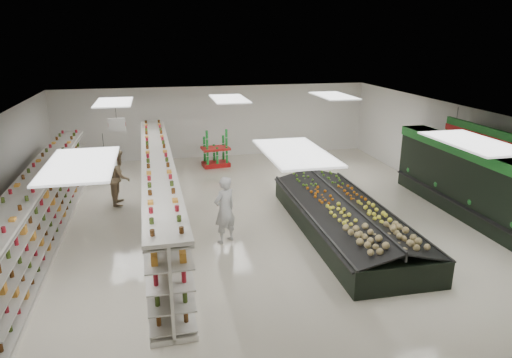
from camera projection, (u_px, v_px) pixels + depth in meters
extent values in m
plane|color=beige|center=(253.00, 223.00, 13.64)|extent=(16.00, 16.00, 0.00)
cube|color=white|center=(252.00, 116.00, 12.67)|extent=(14.00, 16.00, 0.02)
cube|color=white|center=(216.00, 122.00, 20.59)|extent=(14.00, 0.02, 3.20)
cube|color=white|center=(386.00, 350.00, 5.71)|extent=(14.00, 0.02, 3.20)
cube|color=white|center=(466.00, 158.00, 14.59)|extent=(0.02, 16.00, 3.20)
cube|color=black|center=(483.00, 188.00, 13.26)|extent=(0.80, 8.00, 2.20)
cube|color=#1B6822|center=(488.00, 157.00, 12.97)|extent=(0.85, 8.00, 0.30)
cube|color=black|center=(473.00, 207.00, 13.37)|extent=(0.55, 7.80, 0.15)
cube|color=beige|center=(480.00, 181.00, 13.15)|extent=(0.45, 7.70, 0.03)
cube|color=beige|center=(482.00, 171.00, 13.06)|extent=(0.45, 7.70, 0.03)
cube|color=white|center=(105.00, 158.00, 10.16)|extent=(0.50, 0.06, 0.40)
cube|color=#A81313|center=(105.00, 158.00, 10.16)|extent=(0.52, 0.02, 0.12)
cylinder|color=black|center=(103.00, 145.00, 10.07)|extent=(0.01, 0.01, 0.50)
cube|color=white|center=(117.00, 125.00, 13.88)|extent=(0.50, 0.06, 0.40)
cube|color=#A81313|center=(117.00, 125.00, 13.88)|extent=(0.52, 0.02, 0.12)
cylinder|color=black|center=(116.00, 115.00, 13.79)|extent=(0.01, 0.01, 0.50)
cube|color=#1B6822|center=(482.00, 137.00, 12.73)|extent=(0.10, 3.20, 0.60)
cube|color=#A81313|center=(480.00, 137.00, 12.71)|extent=(0.03, 3.20, 0.18)
cylinder|color=black|center=(457.00, 115.00, 13.72)|extent=(0.01, 0.01, 0.50)
cube|color=white|center=(48.00, 236.00, 12.58)|extent=(0.87, 10.99, 0.11)
cube|color=white|center=(44.00, 207.00, 12.32)|extent=(0.10, 10.99, 1.83)
cube|color=white|center=(39.00, 173.00, 12.03)|extent=(0.87, 10.99, 0.07)
cube|color=beige|center=(39.00, 233.00, 12.51)|extent=(0.45, 10.90, 0.03)
cube|color=beige|center=(37.00, 220.00, 12.38)|extent=(0.45, 10.90, 0.03)
cube|color=beige|center=(35.00, 206.00, 12.26)|extent=(0.45, 10.90, 0.03)
cube|color=beige|center=(33.00, 192.00, 12.14)|extent=(0.45, 10.90, 0.03)
cube|color=beige|center=(31.00, 178.00, 12.02)|extent=(0.45, 10.90, 0.03)
cube|color=beige|center=(56.00, 232.00, 12.59)|extent=(0.45, 10.90, 0.03)
cube|color=beige|center=(54.00, 218.00, 12.47)|extent=(0.45, 10.90, 0.03)
cube|color=beige|center=(52.00, 205.00, 12.35)|extent=(0.45, 10.90, 0.03)
cube|color=beige|center=(50.00, 191.00, 12.23)|extent=(0.45, 10.90, 0.03)
cube|color=beige|center=(48.00, 177.00, 12.11)|extent=(0.45, 10.90, 0.03)
cube|color=white|center=(161.00, 220.00, 13.64)|extent=(1.09, 11.66, 0.12)
cube|color=white|center=(159.00, 192.00, 13.36)|extent=(0.27, 11.65, 1.94)
cube|color=white|center=(157.00, 159.00, 13.06)|extent=(1.09, 11.66, 0.08)
cube|color=beige|center=(153.00, 218.00, 13.55)|extent=(0.64, 11.56, 0.03)
cube|color=beige|center=(152.00, 204.00, 13.43)|extent=(0.64, 11.56, 0.03)
cube|color=beige|center=(151.00, 191.00, 13.30)|extent=(0.64, 11.56, 0.03)
cube|color=beige|center=(150.00, 177.00, 13.17)|extent=(0.64, 11.56, 0.03)
cube|color=beige|center=(149.00, 163.00, 13.04)|extent=(0.64, 11.56, 0.03)
cube|color=beige|center=(169.00, 216.00, 13.65)|extent=(0.64, 11.56, 0.03)
cube|color=beige|center=(168.00, 203.00, 13.53)|extent=(0.64, 11.56, 0.03)
cube|color=beige|center=(167.00, 189.00, 13.40)|extent=(0.64, 11.56, 0.03)
cube|color=beige|center=(166.00, 176.00, 13.27)|extent=(0.64, 11.56, 0.03)
cube|color=beige|center=(165.00, 162.00, 13.14)|extent=(0.64, 11.56, 0.03)
cube|color=black|center=(344.00, 221.00, 12.86)|extent=(2.38, 6.75, 0.67)
cube|color=#262626|center=(307.00, 213.00, 12.54)|extent=(0.13, 6.72, 0.06)
cube|color=#262626|center=(382.00, 207.00, 12.97)|extent=(0.13, 6.72, 0.06)
cube|color=black|center=(325.00, 208.00, 12.61)|extent=(1.31, 6.64, 0.34)
cube|color=black|center=(365.00, 205.00, 12.84)|extent=(1.31, 6.64, 0.34)
cube|color=#262626|center=(346.00, 203.00, 12.70)|extent=(0.12, 6.62, 0.24)
cube|color=#A81313|center=(216.00, 164.00, 19.45)|extent=(1.18, 0.86, 0.18)
cube|color=#B01A17|center=(215.00, 148.00, 19.24)|extent=(1.23, 0.91, 0.09)
imported|color=white|center=(225.00, 210.00, 12.11)|extent=(0.80, 0.72, 1.85)
imported|color=#99845E|center=(119.00, 177.00, 14.92)|extent=(0.58, 0.91, 1.85)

